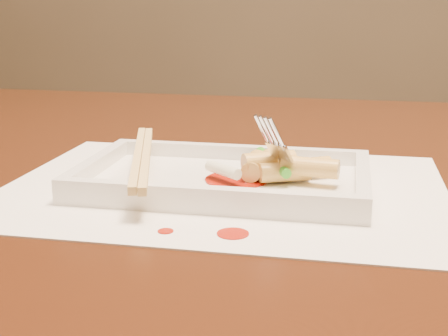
% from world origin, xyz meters
% --- Properties ---
extents(table, '(1.40, 0.90, 0.75)m').
position_xyz_m(table, '(0.00, 0.00, 0.65)').
color(table, black).
rests_on(table, ground).
extents(placemat, '(0.40, 0.30, 0.00)m').
position_xyz_m(placemat, '(0.06, -0.10, 0.75)').
color(placemat, white).
rests_on(placemat, table).
extents(sauce_splatter_a, '(0.02, 0.02, 0.00)m').
position_xyz_m(sauce_splatter_a, '(0.09, -0.22, 0.75)').
color(sauce_splatter_a, '#9E1204').
rests_on(sauce_splatter_a, placemat).
extents(sauce_splatter_b, '(0.01, 0.01, 0.00)m').
position_xyz_m(sauce_splatter_b, '(0.04, -0.22, 0.75)').
color(sauce_splatter_b, '#9E1204').
rests_on(sauce_splatter_b, placemat).
extents(plate_base, '(0.26, 0.16, 0.01)m').
position_xyz_m(plate_base, '(0.06, -0.10, 0.76)').
color(plate_base, white).
rests_on(plate_base, placemat).
extents(plate_rim_far, '(0.26, 0.01, 0.01)m').
position_xyz_m(plate_rim_far, '(0.06, -0.03, 0.77)').
color(plate_rim_far, white).
rests_on(plate_rim_far, plate_base).
extents(plate_rim_near, '(0.26, 0.01, 0.01)m').
position_xyz_m(plate_rim_near, '(0.06, -0.18, 0.77)').
color(plate_rim_near, white).
rests_on(plate_rim_near, plate_base).
extents(plate_rim_left, '(0.01, 0.14, 0.01)m').
position_xyz_m(plate_rim_left, '(-0.06, -0.10, 0.77)').
color(plate_rim_left, white).
rests_on(plate_rim_left, plate_base).
extents(plate_rim_right, '(0.01, 0.14, 0.01)m').
position_xyz_m(plate_rim_right, '(0.19, -0.10, 0.77)').
color(plate_rim_right, white).
rests_on(plate_rim_right, plate_base).
extents(veg_piece, '(0.04, 0.03, 0.01)m').
position_xyz_m(veg_piece, '(0.10, -0.06, 0.77)').
color(veg_piece, black).
rests_on(veg_piece, plate_base).
extents(scallion_white, '(0.04, 0.03, 0.01)m').
position_xyz_m(scallion_white, '(0.06, -0.12, 0.77)').
color(scallion_white, '#EAEACC').
rests_on(scallion_white, plate_base).
extents(scallion_green, '(0.04, 0.08, 0.01)m').
position_xyz_m(scallion_green, '(0.10, -0.08, 0.77)').
color(scallion_green, '#2C9E19').
rests_on(scallion_green, plate_base).
extents(chopstick_a, '(0.07, 0.22, 0.01)m').
position_xyz_m(chopstick_a, '(-0.02, -0.10, 0.78)').
color(chopstick_a, '#DCBB6E').
rests_on(chopstick_a, plate_rim_near).
extents(chopstick_b, '(0.07, 0.22, 0.01)m').
position_xyz_m(chopstick_b, '(-0.01, -0.10, 0.78)').
color(chopstick_b, '#DCBB6E').
rests_on(chopstick_b, plate_rim_near).
extents(fork, '(0.09, 0.10, 0.14)m').
position_xyz_m(fork, '(0.13, -0.08, 0.83)').
color(fork, silver).
rests_on(fork, plate_base).
extents(sauce_blob_0, '(0.06, 0.06, 0.00)m').
position_xyz_m(sauce_blob_0, '(0.07, -0.10, 0.76)').
color(sauce_blob_0, '#9E1204').
rests_on(sauce_blob_0, plate_base).
extents(rice_cake_0, '(0.02, 0.05, 0.02)m').
position_xyz_m(rice_cake_0, '(0.09, -0.09, 0.77)').
color(rice_cake_0, '#E6C96B').
rests_on(rice_cake_0, plate_base).
extents(rice_cake_1, '(0.02, 0.05, 0.02)m').
position_xyz_m(rice_cake_1, '(0.10, -0.08, 0.77)').
color(rice_cake_1, '#E6C96B').
rests_on(rice_cake_1, plate_base).
extents(rice_cake_2, '(0.05, 0.02, 0.02)m').
position_xyz_m(rice_cake_2, '(0.14, -0.11, 0.78)').
color(rice_cake_2, '#E6C96B').
rests_on(rice_cake_2, plate_base).
extents(rice_cake_3, '(0.04, 0.03, 0.02)m').
position_xyz_m(rice_cake_3, '(0.11, -0.08, 0.77)').
color(rice_cake_3, '#E6C96B').
rests_on(rice_cake_3, plate_base).
extents(rice_cake_4, '(0.04, 0.05, 0.02)m').
position_xyz_m(rice_cake_4, '(0.12, -0.07, 0.77)').
color(rice_cake_4, '#E6C96B').
rests_on(rice_cake_4, plate_base).
extents(rice_cake_5, '(0.05, 0.04, 0.02)m').
position_xyz_m(rice_cake_5, '(0.10, -0.10, 0.78)').
color(rice_cake_5, '#E6C96B').
rests_on(rice_cake_5, plate_base).
extents(rice_cake_6, '(0.05, 0.03, 0.02)m').
position_xyz_m(rice_cake_6, '(0.12, -0.10, 0.77)').
color(rice_cake_6, '#E6C96B').
rests_on(rice_cake_6, plate_base).
extents(rice_cake_7, '(0.05, 0.04, 0.02)m').
position_xyz_m(rice_cake_7, '(0.14, -0.09, 0.77)').
color(rice_cake_7, '#E6C96B').
rests_on(rice_cake_7, plate_base).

